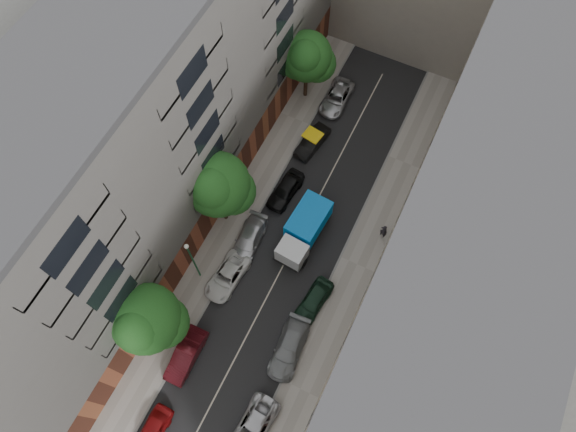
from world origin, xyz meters
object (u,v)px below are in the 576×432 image
Objects in this scene: tree_far at (307,59)px; car_right_2 at (314,301)px; car_left_1 at (186,355)px; car_left_2 at (227,276)px; tarp_truck at (304,230)px; car_left_6 at (337,98)px; tree_mid at (218,187)px; car_right_0 at (253,428)px; pedestrian at (384,231)px; tree_near at (147,321)px; car_left_3 at (249,240)px; car_left_4 at (285,190)px; car_left_5 at (312,142)px; car_right_1 at (289,348)px; lamp_post at (192,258)px.

car_right_2 is at bearing -63.15° from tree_far.
car_left_1 is 6.88m from car_left_2.
tarp_truck is 15.40m from tree_far.
tree_mid is (-3.50, -15.71, 5.23)m from car_left_6.
car_left_1 is 0.92× the size of car_right_0.
car_right_0 is 18.56m from pedestrian.
car_left_3 is at bearing 77.22° from tree_near.
car_left_4 is at bearing -91.08° from car_left_6.
tarp_truck is 1.30× the size of car_left_3.
car_left_2 is 14.82m from car_left_5.
tree_mid is (-0.52, 11.10, 0.55)m from tree_near.
car_left_6 is (0.00, 5.60, -0.02)m from car_left_5.
tree_mid reaches higher than car_left_2.
car_right_1 is 0.59× the size of tree_mid.
car_left_1 is 0.94× the size of car_left_6.
car_left_3 is (-0.16, 10.48, -0.05)m from car_left_1.
car_left_2 is 8.26m from tree_near.
car_left_1 is 7.33m from car_right_0.
car_left_3 is at bearing 93.15° from car_left_2.
tree_far is (-9.36, 28.89, 4.58)m from car_right_0.
car_left_2 is at bearing 18.59° from lamp_post.
car_right_0 is at bearing -54.51° from tree_mid.
car_left_3 reaches higher than car_right_0.
car_left_4 is 7.70m from tree_mid.
pedestrian is at bearing 57.24° from car_left_1.
car_left_4 is at bearing 52.14° from tree_mid.
tree_near is (-2.20, -6.41, 4.71)m from car_left_2.
car_left_3 is 11.36m from pedestrian.
car_left_3 is at bearing -82.05° from tree_far.
car_left_6 is 21.63m from lamp_post.
pedestrian is at bearing 19.33° from tree_mid.
car_left_6 is (0.56, 27.28, -0.07)m from car_left_1.
tarp_truck is 1.30× the size of car_left_6.
car_right_0 is at bearing -73.93° from tarp_truck.
car_right_2 is 8.43m from pedestrian.
car_left_5 is 21.92m from tree_near.
car_left_6 is (-3.22, 14.32, -0.88)m from tarp_truck.
tree_mid is (-9.78, 7.69, 5.16)m from car_right_1.
car_left_1 is at bearing -68.56° from lamp_post.
car_left_3 reaches higher than car_left_5.
car_left_1 is 0.69× the size of lamp_post.
car_left_3 is 1.10× the size of car_left_4.
tarp_truck is 3.52× the size of pedestrian.
tree_far is (-2.25, 16.09, 4.57)m from car_left_3.
car_left_1 and car_left_4 have the same top height.
lamp_post is at bearing -84.36° from tree_mid.
tree_far is (0.54, 15.00, -0.64)m from tree_mid.
car_left_4 is 0.55× the size of tree_near.
car_right_1 is 0.64× the size of tree_near.
tree_near reaches higher than car_left_6.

